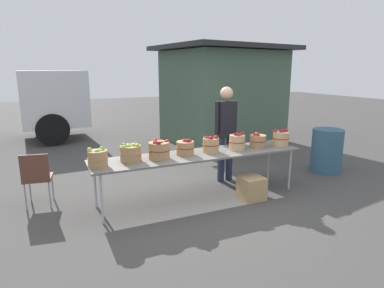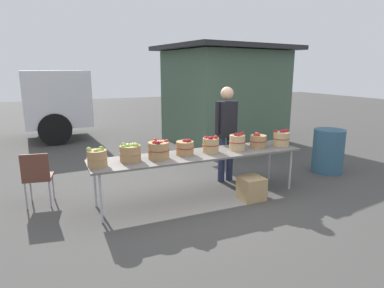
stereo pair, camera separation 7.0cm
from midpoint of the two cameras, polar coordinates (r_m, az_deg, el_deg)
name	(u,v)px [view 2 (the right image)]	position (r m, az deg, el deg)	size (l,w,h in m)	color
ground_plane	(199,197)	(5.53, 1.63, -9.26)	(40.00, 40.00, 0.00)	#474442
market_table	(199,156)	(5.30, 1.68, -2.05)	(3.50, 0.76, 0.75)	slate
apple_basket_green_0	(97,158)	(4.76, -15.82, -2.31)	(0.29, 0.29, 0.28)	#A87F51
apple_basket_green_1	(130,153)	(4.92, -10.34, -1.48)	(0.33, 0.33, 0.29)	#A87F51
apple_basket_red_0	(159,150)	(4.99, -5.42, -1.02)	(0.34, 0.34, 0.30)	#A87F51
apple_basket_red_1	(185,147)	(5.21, -0.85, -0.61)	(0.30, 0.30, 0.26)	#A87F51
apple_basket_red_2	(211,144)	(5.37, 3.65, -0.05)	(0.29, 0.29, 0.29)	tan
apple_basket_red_3	(237,142)	(5.57, 8.27, 0.39)	(0.28, 0.28, 0.31)	tan
apple_basket_red_4	(258,141)	(5.83, 11.82, 0.57)	(0.30, 0.30, 0.27)	#A87F51
apple_basket_red_5	(281,138)	(6.05, 15.64, 1.01)	(0.30, 0.30, 0.30)	tan
vendor_adult	(226,127)	(6.09, 6.33, 3.01)	(0.47, 0.25, 1.78)	#262D4C
food_kiosk	(225,94)	(9.76, 6.00, 8.70)	(3.89, 3.39, 2.74)	#47604C
folding_chair	(37,175)	(5.56, -25.07, -4.85)	(0.46, 0.46, 0.86)	brown
trash_barrel	(328,151)	(7.30, 22.93, -1.12)	(0.62, 0.62, 0.90)	#335972
produce_crate	(251,188)	(5.49, 10.70, -7.59)	(0.37, 0.37, 0.37)	tan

